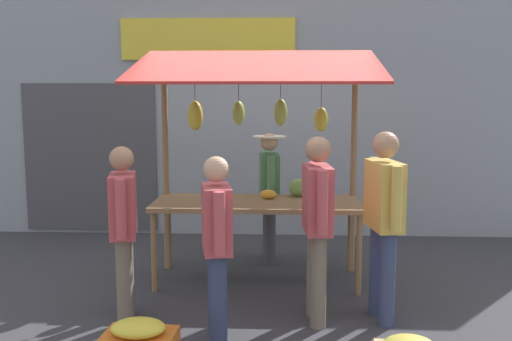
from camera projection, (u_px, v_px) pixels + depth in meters
ground_plane at (257, 281)px, 6.43m from camera, size 40.00×40.00×0.00m
street_backdrop at (260, 115)px, 8.38m from camera, size 9.00×0.30×3.40m
market_stall at (258, 139)px, 6.25m from camera, size 2.50×1.46×2.50m
vendor_with_sunhat at (269, 187)px, 7.05m from camera, size 0.40×0.67×1.55m
shopper_in_striped_shirt at (384, 212)px, 5.21m from camera, size 0.30×0.71×1.70m
shopper_with_shopping_bag at (217, 237)px, 4.80m from camera, size 0.30×0.66×1.53m
shopper_with_ponytail at (124, 222)px, 5.22m from camera, size 0.31×0.67×1.57m
shopper_in_grey_tee at (317, 216)px, 5.18m from camera, size 0.26×0.70×1.66m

